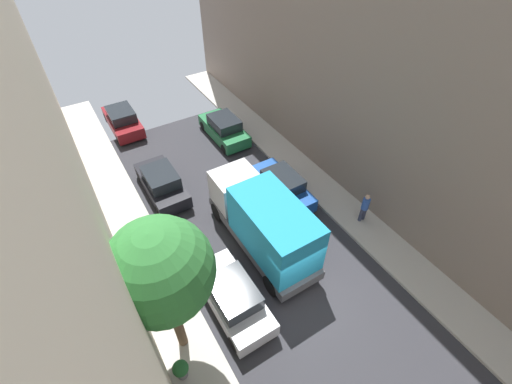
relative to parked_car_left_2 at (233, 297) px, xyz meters
The scene contains 12 objects.
ground 3.10m from the parked_car_left_2, 26.38° to the right, with size 32.00×32.00×0.00m, color #2D2D33.
sidewalk_left 2.74m from the parked_car_left_2, 149.79° to the right, with size 2.00×44.00×0.15m, color #B7B2A8.
sidewalk_right 7.84m from the parked_car_left_2, ahead, with size 2.00×44.00×0.15m, color #B7B2A8.
parked_car_left_2 is the anchor object (origin of this frame).
parked_car_left_3 8.05m from the parked_car_left_2, 90.00° to the left, with size 1.78×4.20×1.57m.
parked_car_left_4 15.53m from the parked_car_left_2, 90.00° to the left, with size 1.78×4.20×1.57m.
parked_car_right_1 6.97m from the parked_car_left_2, 39.21° to the left, with size 1.78×4.20×1.57m.
parked_car_right_2 12.27m from the parked_car_left_2, 63.89° to the left, with size 1.78×4.20×1.57m.
delivery_truck 3.51m from the parked_car_left_2, 36.13° to the left, with size 2.26×6.60×3.38m.
pedestrian 7.88m from the parked_car_left_2, ahead, with size 0.40×0.36×1.72m.
street_tree_0 4.80m from the parked_car_left_2, behind, with size 3.28×3.28×6.40m.
potted_plant_2 3.21m from the parked_car_left_2, 153.25° to the right, with size 0.57×0.57×0.90m.
Camera 1 is at (-5.69, -5.28, 13.43)m, focal length 24.37 mm.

